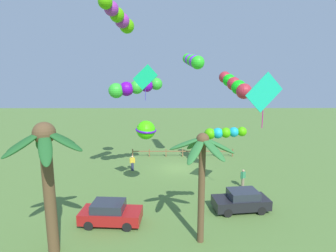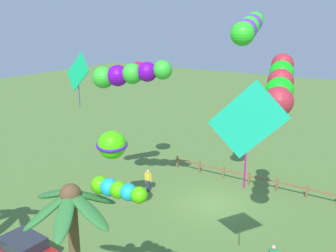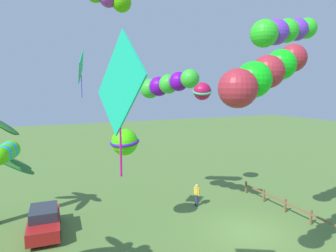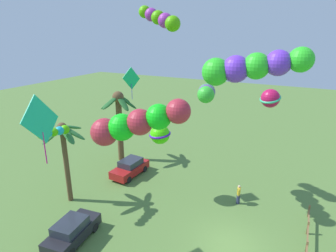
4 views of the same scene
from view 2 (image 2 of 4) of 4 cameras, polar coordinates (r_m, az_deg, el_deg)
name	(u,v)px [view 2 (image 2 of 4)]	position (r m, az deg, el deg)	size (l,w,h in m)	color
ground_plane	(212,204)	(25.53, 6.62, -11.54)	(120.00, 120.00, 0.00)	#567A38
palm_tree_0	(73,226)	(13.77, -13.97, -14.24)	(3.64, 3.35, 6.43)	brown
rail_fence	(249,177)	(28.59, 12.00, -7.42)	(12.35, 0.12, 0.95)	brown
parked_car_0	(25,252)	(20.67, -20.49, -17.22)	(4.00, 1.94, 1.51)	#A51919
spectator_0	(148,180)	(26.86, -2.97, -8.09)	(0.55, 0.27, 1.59)	#2D3351
kite_diamond_0	(248,122)	(12.91, 11.80, 0.62)	(2.67, 0.57, 3.79)	#19C595
kite_tube_1	(116,189)	(12.81, -7.72, -9.30)	(2.37, 0.75, 0.75)	#4CCB0B
kite_tube_2	(280,84)	(17.94, 16.38, 6.05)	(2.07, 4.43, 2.34)	#B42837
kite_tube_3	(129,74)	(22.22, -5.90, 7.69)	(4.60, 2.32, 1.75)	green
kite_ball_4	(139,71)	(26.81, -4.38, 8.16)	(1.97, 1.98, 1.34)	#BD1249
kite_ball_5	(112,145)	(19.88, -8.35, -2.80)	(2.29, 2.29, 1.48)	#42ED0D
kite_diamond_6	(78,73)	(17.28, -13.29, 7.77)	(1.71, 0.39, 2.41)	#11BF6E
kite_tube_7	(248,28)	(22.68, 11.85, 14.16)	(1.88, 4.70, 1.83)	green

